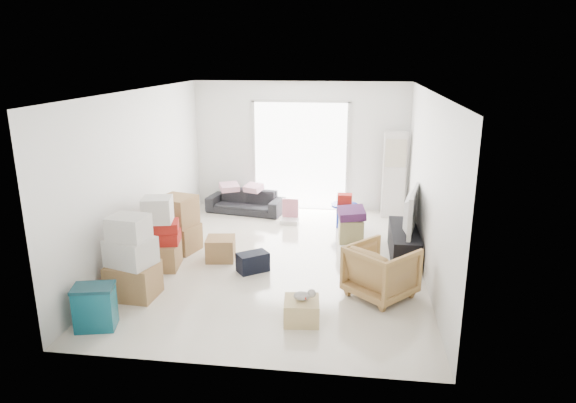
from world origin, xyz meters
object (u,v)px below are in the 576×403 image
(tv_console, at_px, (404,243))
(wood_crate, at_px, (302,311))
(television, at_px, (405,225))
(ottoman, at_px, (351,230))
(armchair, at_px, (381,269))
(ac_tower, at_px, (394,175))
(sofa, at_px, (245,198))
(kids_table, at_px, (345,203))
(storage_bins, at_px, (95,307))

(tv_console, height_order, wood_crate, tv_console)
(wood_crate, bearing_deg, television, 58.37)
(ottoman, bearing_deg, armchair, -78.35)
(ac_tower, height_order, wood_crate, ac_tower)
(sofa, relative_size, kids_table, 2.48)
(sofa, relative_size, wood_crate, 3.67)
(storage_bins, relative_size, wood_crate, 1.28)
(sofa, distance_m, storage_bins, 4.99)
(sofa, distance_m, wood_crate, 4.74)
(armchair, xyz_separation_m, kids_table, (-0.58, 2.96, 0.05))
(television, height_order, ottoman, television)
(television, distance_m, ottoman, 1.13)
(television, distance_m, armchair, 1.56)
(television, height_order, wood_crate, television)
(ac_tower, height_order, sofa, ac_tower)
(tv_console, bearing_deg, armchair, -106.13)
(storage_bins, bearing_deg, kids_table, 56.09)
(ac_tower, xyz_separation_m, storage_bins, (-3.85, -5.08, -0.60))
(tv_console, height_order, armchair, armchair)
(kids_table, bearing_deg, armchair, -78.87)
(ac_tower, bearing_deg, wood_crate, -106.82)
(television, relative_size, sofa, 0.73)
(storage_bins, height_order, wood_crate, storage_bins)
(kids_table, height_order, wood_crate, kids_table)
(ac_tower, bearing_deg, armchair, -95.82)
(armchair, relative_size, ottoman, 1.95)
(tv_console, bearing_deg, wood_crate, -121.63)
(armchair, xyz_separation_m, storage_bins, (-3.47, -1.33, -0.13))
(ac_tower, height_order, storage_bins, ac_tower)
(ac_tower, distance_m, sofa, 3.11)
(sofa, xyz_separation_m, kids_table, (2.09, -0.63, 0.15))
(sofa, xyz_separation_m, wood_crate, (1.67, -4.43, -0.17))
(television, xyz_separation_m, storage_bins, (-3.90, -2.82, -0.28))
(ac_tower, distance_m, ottoman, 1.93)
(television, relative_size, kids_table, 1.80)
(armchair, xyz_separation_m, wood_crate, (-1.00, -0.84, -0.26))
(television, xyz_separation_m, kids_table, (-1.01, 1.47, -0.10))
(armchair, bearing_deg, storage_bins, 62.95)
(tv_console, height_order, storage_bins, storage_bins)
(tv_console, relative_size, ottoman, 3.44)
(sofa, height_order, ottoman, sofa)
(tv_console, bearing_deg, television, 0.00)
(wood_crate, bearing_deg, kids_table, 83.68)
(ac_tower, relative_size, armchair, 2.15)
(ac_tower, relative_size, kids_table, 2.71)
(kids_table, bearing_deg, ac_tower, 39.07)
(television, bearing_deg, armchair, 175.25)
(sofa, relative_size, storage_bins, 2.87)
(television, height_order, armchair, armchair)
(armchair, height_order, storage_bins, armchair)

